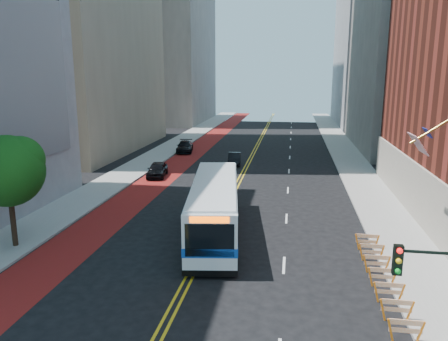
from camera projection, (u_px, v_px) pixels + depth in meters
ground at (169, 316)px, 18.90m from camera, size 160.00×160.00×0.00m
sidewalk_left at (140, 166)px, 49.64m from camera, size 4.00×140.00×0.15m
sidewalk_right at (358, 173)px, 46.00m from camera, size 4.00×140.00×0.15m
bus_lane_paint at (173, 167)px, 49.06m from camera, size 3.60×140.00×0.01m
center_line_inner at (243, 170)px, 47.86m from camera, size 0.14×140.00×0.01m
center_line_outer at (246, 170)px, 47.81m from camera, size 0.14×140.00×0.01m
lane_dashes at (290, 157)px, 54.82m from camera, size 0.14×98.20×0.01m
construction_barriers at (385, 282)px, 20.60m from camera, size 1.42×10.91×1.00m
street_tree at (9, 168)px, 25.37m from camera, size 4.20×4.20×6.70m
traffic_signal at (433, 294)px, 13.28m from camera, size 2.21×0.34×5.07m
transit_bus at (215, 207)px, 28.25m from camera, size 4.60×13.28×3.58m
car_a at (157, 170)px, 44.47m from camera, size 2.27×4.52×1.48m
car_b at (234, 159)px, 50.43m from camera, size 1.86×4.22×1.35m
car_c at (185, 147)px, 58.47m from camera, size 2.86×5.31×1.46m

